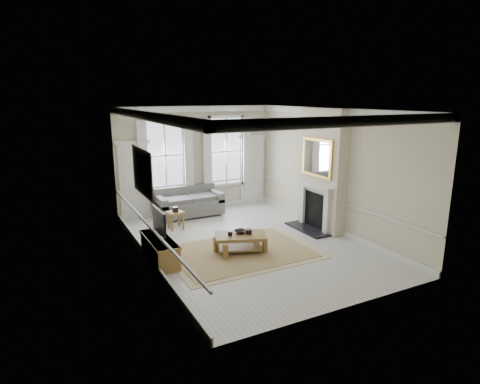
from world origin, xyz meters
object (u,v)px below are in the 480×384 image
tv_stand (160,250)px  side_table (175,215)px  sofa (189,204)px  coffee_table (240,238)px

tv_stand → side_table: bearing=62.7°
sofa → coffee_table: bearing=-89.5°
sofa → tv_stand: bearing=-120.6°
side_table → sofa: bearing=53.7°
sofa → side_table: bearing=-126.3°
sofa → coffee_table: 3.52m
sofa → tv_stand: (-1.85, -3.13, -0.10)m
coffee_table → tv_stand: (-1.88, 0.39, -0.10)m
sofa → side_table: sofa is taller
coffee_table → tv_stand: 1.92m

